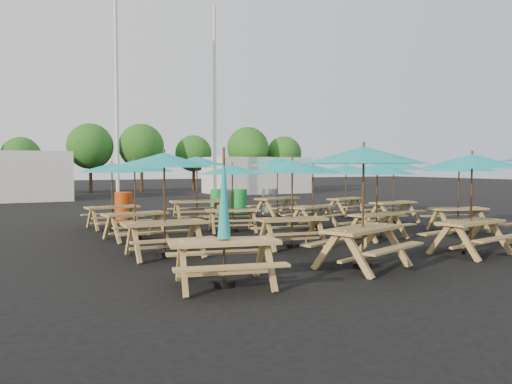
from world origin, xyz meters
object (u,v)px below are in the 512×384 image
picnic_unit_7 (197,164)px  waste_bin_1 (218,202)px  picnic_unit_15 (346,170)px  waste_bin_4 (269,200)px  picnic_unit_8 (472,166)px  picnic_unit_4 (364,161)px  waste_bin_0 (124,206)px  picnic_unit_0 (224,230)px  picnic_unit_9 (377,172)px  picnic_unit_6 (232,172)px  picnic_unit_13 (459,169)px  picnic_unit_1 (164,165)px  picnic_unit_11 (277,165)px  picnic_unit_3 (112,171)px  picnic_unit_14 (394,168)px  waste_bin_3 (240,201)px  picnic_unit_10 (313,172)px  picnic_unit_5 (292,170)px  picnic_unit_2 (135,169)px  waste_bin_2 (224,201)px

picnic_unit_7 → waste_bin_1: 3.64m
picnic_unit_15 → waste_bin_4: (-2.08, 2.57, -1.30)m
waste_bin_4 → picnic_unit_8: bearing=-94.6°
picnic_unit_4 → waste_bin_0: 11.34m
picnic_unit_0 → picnic_unit_8: (6.08, 0.21, 1.04)m
picnic_unit_9 → picnic_unit_0: bearing=-161.2°
picnic_unit_6 → waste_bin_1: 5.85m
picnic_unit_13 → waste_bin_4: size_ratio=2.63×
picnic_unit_1 → picnic_unit_0: bearing=-88.2°
picnic_unit_11 → picnic_unit_3: bearing=165.2°
picnic_unit_13 → picnic_unit_14: picnic_unit_14 is taller
picnic_unit_9 → waste_bin_1: 8.66m
picnic_unit_13 → waste_bin_1: (-4.28, 8.45, -1.37)m
picnic_unit_6 → waste_bin_3: picnic_unit_6 is taller
picnic_unit_10 → picnic_unit_14: 3.24m
picnic_unit_10 → picnic_unit_13: 4.40m
picnic_unit_4 → picnic_unit_8: bearing=-18.0°
picnic_unit_5 → waste_bin_3: size_ratio=2.48×
picnic_unit_3 → picnic_unit_0: bearing=-95.9°
picnic_unit_2 → picnic_unit_15: picnic_unit_2 is taller
picnic_unit_5 → picnic_unit_14: bearing=35.4°
picnic_unit_7 → picnic_unit_8: (3.26, -8.63, -0.06)m
picnic_unit_10 → picnic_unit_13: bearing=-60.5°
picnic_unit_3 → waste_bin_1: picnic_unit_3 is taller
picnic_unit_14 → picnic_unit_15: picnic_unit_14 is taller
picnic_unit_15 → picnic_unit_8: bearing=-123.8°
picnic_unit_8 → waste_bin_4: (0.88, 10.97, -1.48)m
picnic_unit_11 → waste_bin_4: bearing=51.1°
picnic_unit_14 → waste_bin_3: picnic_unit_14 is taller
picnic_unit_3 → picnic_unit_1: bearing=-96.3°
waste_bin_3 → picnic_unit_11: bearing=-78.8°
picnic_unit_1 → picnic_unit_14: 9.40m
picnic_unit_4 → picnic_unit_7: bearing=71.4°
picnic_unit_5 → picnic_unit_10: (2.67, 3.12, -0.09)m
picnic_unit_3 → waste_bin_1: bearing=24.0°
picnic_unit_10 → waste_bin_2: (-0.69, 5.52, -1.28)m
picnic_unit_4 → picnic_unit_10: (2.73, 5.85, -0.29)m
picnic_unit_10 → waste_bin_0: picnic_unit_10 is taller
picnic_unit_15 → waste_bin_4: 3.55m
picnic_unit_8 → picnic_unit_1: bearing=145.2°
picnic_unit_6 → picnic_unit_9: bearing=-31.6°
picnic_unit_1 → waste_bin_3: size_ratio=2.34×
picnic_unit_14 → waste_bin_0: bearing=141.8°
picnic_unit_9 → picnic_unit_14: (3.11, 2.74, 0.10)m
picnic_unit_4 → picnic_unit_8: 3.11m
picnic_unit_0 → waste_bin_0: 11.18m
picnic_unit_4 → picnic_unit_9: size_ratio=1.29×
picnic_unit_6 → waste_bin_3: 6.03m
picnic_unit_11 → waste_bin_1: picnic_unit_11 is taller
picnic_unit_14 → picnic_unit_9: bearing=-143.3°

